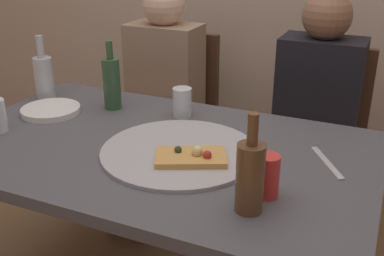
{
  "coord_description": "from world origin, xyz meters",
  "views": [
    {
      "loc": [
        0.7,
        -1.26,
        1.4
      ],
      "look_at": [
        0.1,
        0.08,
        0.77
      ],
      "focal_mm": 43.61,
      "sensor_mm": 36.0,
      "label": 1
    }
  ],
  "objects": [
    {
      "name": "dining_table",
      "position": [
        0.0,
        0.0,
        0.64
      ],
      "size": [
        1.46,
        0.88,
        0.72
      ],
      "color": "#4C4C51",
      "rests_on": "ground_plane"
    },
    {
      "name": "pizza_tray",
      "position": [
        0.1,
        -0.02,
        0.73
      ],
      "size": [
        0.52,
        0.52,
        0.01
      ],
      "primitive_type": "cylinder",
      "color": "#ADADB2",
      "rests_on": "dining_table"
    },
    {
      "name": "pizza_slice_last",
      "position": [
        0.17,
        -0.07,
        0.75
      ],
      "size": [
        0.25,
        0.21,
        0.05
      ],
      "color": "tan",
      "rests_on": "pizza_tray"
    },
    {
      "name": "wine_bottle",
      "position": [
        -0.33,
        0.25,
        0.83
      ],
      "size": [
        0.07,
        0.07,
        0.28
      ],
      "color": "#2D5133",
      "rests_on": "dining_table"
    },
    {
      "name": "beer_bottle",
      "position": [
        0.41,
        -0.25,
        0.82
      ],
      "size": [
        0.07,
        0.07,
        0.27
      ],
      "color": "brown",
      "rests_on": "dining_table"
    },
    {
      "name": "water_bottle",
      "position": [
        -0.66,
        0.23,
        0.82
      ],
      "size": [
        0.08,
        0.08,
        0.27
      ],
      "color": "#B2BCC1",
      "rests_on": "dining_table"
    },
    {
      "name": "tumbler_far",
      "position": [
        -0.03,
        0.28,
        0.78
      ],
      "size": [
        0.07,
        0.07,
        0.11
      ],
      "primitive_type": "cylinder",
      "color": "silver",
      "rests_on": "dining_table"
    },
    {
      "name": "soda_can",
      "position": [
        0.44,
        -0.16,
        0.78
      ],
      "size": [
        0.07,
        0.07,
        0.12
      ],
      "primitive_type": "cylinder",
      "color": "red",
      "rests_on": "dining_table"
    },
    {
      "name": "plate_stack",
      "position": [
        -0.52,
        0.09,
        0.73
      ],
      "size": [
        0.23,
        0.23,
        0.02
      ],
      "primitive_type": "cylinder",
      "color": "white",
      "rests_on": "dining_table"
    },
    {
      "name": "table_knife",
      "position": [
        0.56,
        0.1,
        0.72
      ],
      "size": [
        0.13,
        0.2,
        0.01
      ],
      "primitive_type": "cube",
      "rotation": [
        0.0,
        0.0,
        2.13
      ],
      "color": "#B7B7BC",
      "rests_on": "dining_table"
    },
    {
      "name": "chair_left",
      "position": [
        -0.36,
        0.84,
        0.51
      ],
      "size": [
        0.44,
        0.44,
        0.9
      ],
      "rotation": [
        0.0,
        0.0,
        3.14
      ],
      "color": "#472D1E",
      "rests_on": "ground_plane"
    },
    {
      "name": "chair_right",
      "position": [
        0.41,
        0.84,
        0.51
      ],
      "size": [
        0.44,
        0.44,
        0.9
      ],
      "rotation": [
        0.0,
        0.0,
        3.14
      ],
      "color": "#472D1E",
      "rests_on": "ground_plane"
    },
    {
      "name": "guest_in_sweater",
      "position": [
        -0.36,
        0.69,
        0.64
      ],
      "size": [
        0.36,
        0.56,
        1.17
      ],
      "rotation": [
        0.0,
        0.0,
        3.14
      ],
      "color": "#937A60",
      "rests_on": "ground_plane"
    },
    {
      "name": "guest_in_beanie",
      "position": [
        0.41,
        0.69,
        0.64
      ],
      "size": [
        0.36,
        0.56,
        1.17
      ],
      "rotation": [
        0.0,
        0.0,
        3.14
      ],
      "color": "black",
      "rests_on": "ground_plane"
    }
  ]
}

